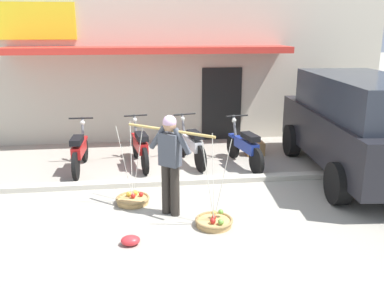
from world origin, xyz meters
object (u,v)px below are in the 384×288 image
Objects in this scene: motorcycle_end_of_row at (245,147)px; motorcycle_second_in_row at (140,146)px; plastic_litter_bag at (130,240)px; motorcycle_nearest_shop at (80,150)px; motorcycle_third_in_row at (191,145)px; fruit_vendor at (170,159)px; parked_truck at (360,123)px; wooden_crate at (255,148)px; fruit_basket_right_side at (133,199)px; fruit_basket_left_side at (214,221)px.

motorcycle_second_in_row is at bearing 171.89° from motorcycle_end_of_row.
motorcycle_nearest_shop is at bearing 108.43° from plastic_litter_bag.
motorcycle_end_of_row is (1.17, -0.34, 0.00)m from motorcycle_third_in_row.
parked_truck is at bearing 19.15° from fruit_vendor.
plastic_litter_bag is (1.14, -3.43, -0.38)m from motorcycle_nearest_shop.
motorcycle_end_of_row is at bearing 52.36° from plastic_litter_bag.
fruit_vendor is at bearing 55.70° from plastic_litter_bag.
fruit_vendor is at bearing -126.61° from wooden_crate.
wooden_crate is at bearing 53.39° from fruit_vendor.
fruit_vendor is at bearing -104.49° from motorcycle_third_in_row.
wooden_crate is at bearing 60.73° from motorcycle_end_of_row.
fruit_vendor is 0.94× the size of motorcycle_second_in_row.
fruit_basket_right_side is 4.87m from parked_truck.
fruit_basket_right_side is 2.51m from motorcycle_third_in_row.
fruit_basket_left_side is at bearing -150.37° from parked_truck.
fruit_vendor reaches higher than fruit_basket_right_side.
fruit_vendor is at bearing -53.84° from motorcycle_nearest_shop.
motorcycle_second_in_row is 4.11× the size of wooden_crate.
parked_truck is at bearing -15.11° from motorcycle_second_in_row.
motorcycle_third_in_row is (1.32, 2.10, 0.38)m from fruit_basket_right_side.
motorcycle_third_in_row is (0.68, 2.62, -0.52)m from fruit_vendor.
motorcycle_end_of_row is at bearing -119.27° from wooden_crate.
parked_truck reaches higher than plastic_litter_bag.
motorcycle_nearest_shop is (-2.45, 2.99, 0.37)m from fruit_basket_left_side.
motorcycle_nearest_shop is at bearing 120.88° from fruit_basket_right_side.
parked_truck is (2.18, -0.89, 0.68)m from motorcycle_end_of_row.
fruit_basket_right_side is at bearing -94.09° from motorcycle_second_in_row.
parked_truck is at bearing 10.57° from fruit_basket_right_side.
motorcycle_nearest_shop is 2.48m from motorcycle_third_in_row.
motorcycle_end_of_row is at bearing -2.81° from motorcycle_nearest_shop.
parked_truck is at bearing -22.14° from motorcycle_end_of_row.
fruit_vendor is 2.99m from motorcycle_end_of_row.
parked_truck is (4.03, 1.40, 0.15)m from fruit_vendor.
motorcycle_third_in_row is at bearing 89.41° from fruit_basket_left_side.
motorcycle_second_in_row and motorcycle_third_in_row have the same top height.
motorcycle_third_in_row is 0.36× the size of parked_truck.
parked_truck is 17.61× the size of plastic_litter_bag.
fruit_basket_right_side is (-1.29, 1.05, -0.00)m from fruit_basket_left_side.
fruit_vendor is 4.27m from parked_truck.
fruit_basket_left_side is 4.03m from parked_truck.
fruit_basket_right_side reaches higher than wooden_crate.
motorcycle_second_in_row is 3.61m from plastic_litter_bag.
fruit_vendor is 0.93× the size of motorcycle_nearest_shop.
motorcycle_second_in_row is at bearing 164.89° from parked_truck.
fruit_vendor reaches higher than motorcycle_second_in_row.
plastic_litter_bag is (-0.02, -1.49, -0.01)m from fruit_basket_right_side.
motorcycle_second_in_row reaches higher than wooden_crate.
motorcycle_nearest_shop is at bearing 129.29° from fruit_basket_left_side.
fruit_basket_left_side is 3.30× the size of wooden_crate.
motorcycle_end_of_row is (2.34, -0.33, 0.00)m from motorcycle_second_in_row.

